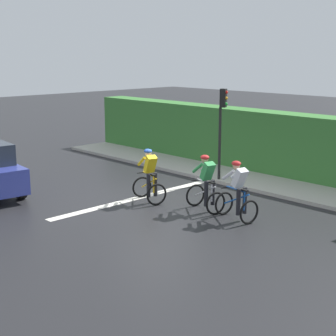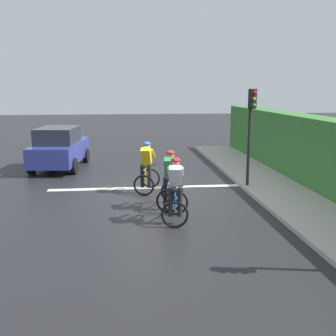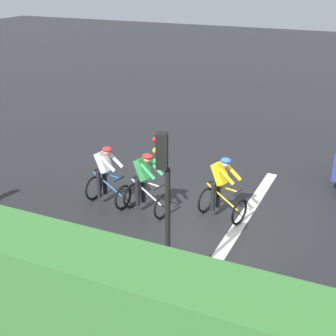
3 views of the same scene
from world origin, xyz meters
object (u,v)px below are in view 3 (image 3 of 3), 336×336
object	(u,v)px
cyclist_lead	(106,177)
traffic_light_near_crossing	(164,193)
cyclist_second	(145,184)
cyclist_mid	(222,189)

from	to	relation	value
cyclist_lead	traffic_light_near_crossing	world-z (taller)	traffic_light_near_crossing
cyclist_second	cyclist_mid	world-z (taller)	same
cyclist_lead	cyclist_second	size ratio (longest dim) A/B	1.00
cyclist_mid	traffic_light_near_crossing	world-z (taller)	traffic_light_near_crossing
cyclist_lead	cyclist_second	distance (m)	1.16
cyclist_lead	traffic_light_near_crossing	size ratio (longest dim) A/B	0.50
traffic_light_near_crossing	cyclist_lead	bearing A→B (deg)	46.66
cyclist_lead	cyclist_mid	xyz separation A→B (m)	(0.55, -3.03, 0.00)
cyclist_lead	traffic_light_near_crossing	distance (m)	4.45
traffic_light_near_crossing	cyclist_mid	bearing A→B (deg)	0.66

